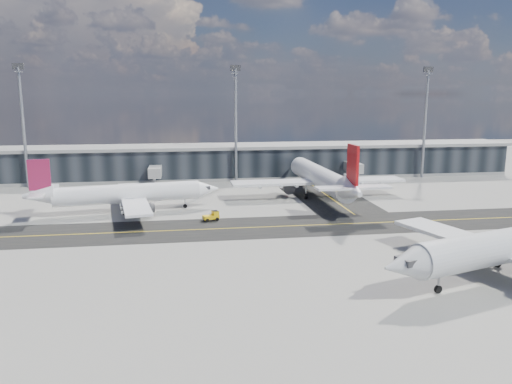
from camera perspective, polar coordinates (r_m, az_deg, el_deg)
ground at (r=80.26m, az=1.42°, el=-4.76°), size 300.00×300.00×0.00m
taxiway_lanes at (r=91.16m, az=2.70°, el=-2.82°), size 180.00×63.00×0.03m
terminal_concourse at (r=132.87m, az=-2.59°, el=3.39°), size 152.00×19.80×8.80m
floodlight_masts at (r=124.92m, az=-2.33°, el=8.20°), size 102.50×0.70×28.90m
airliner_af at (r=97.01m, az=-14.73°, el=-0.21°), size 35.83×30.67×10.62m
airliner_redtail at (r=107.27m, az=7.42°, el=1.61°), size 38.10×44.76×13.28m
baggage_tug at (r=88.32m, az=-5.03°, el=-2.73°), size 3.05×2.16×1.74m
service_van at (r=118.86m, az=8.13°, el=0.79°), size 3.21×6.36×1.72m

